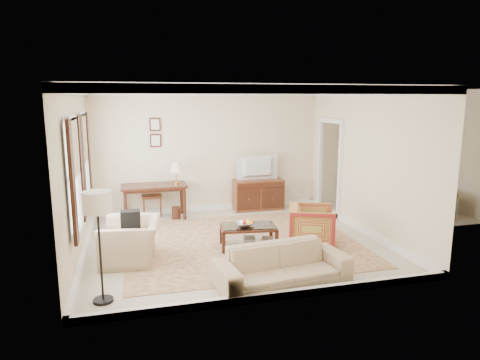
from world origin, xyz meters
name	(u,v)px	position (x,y,z in m)	size (l,w,h in m)	color
room_shell	(234,112)	(0.00, 0.00, 2.47)	(5.51, 5.01, 2.91)	beige
annex_bedroom	(402,198)	(4.49, 1.15, 0.34)	(3.00, 2.70, 2.90)	beige
window_front	(74,175)	(-2.70, -0.70, 1.55)	(0.12, 1.56, 1.80)	#CCB284
window_rear	(84,161)	(-2.70, 0.90, 1.55)	(0.12, 1.56, 1.80)	#CCB284
doorway	(329,169)	(2.71, 1.50, 1.08)	(0.10, 1.12, 2.25)	white
rug	(242,242)	(0.14, -0.07, 0.01)	(4.31, 3.70, 0.01)	brown
writing_desk	(154,190)	(-1.35, 2.04, 0.68)	(1.45, 0.72, 0.79)	#401D12
desk_chair	(151,193)	(-1.40, 2.39, 0.53)	(0.45, 0.45, 1.05)	brown
desk_lamp	(177,173)	(-0.84, 2.04, 1.04)	(0.32, 0.32, 0.50)	silver
framed_prints	(155,132)	(-1.25, 2.47, 1.94)	(0.25, 0.04, 0.68)	#401D12
sideboard	(258,195)	(1.17, 2.23, 0.38)	(1.22, 0.47, 0.75)	brown
tv	(259,160)	(1.17, 2.21, 1.25)	(0.98, 0.57, 0.13)	black
coffee_table	(248,231)	(0.18, -0.36, 0.33)	(1.08, 0.72, 0.43)	#401D12
fruit_bowl	(244,224)	(0.09, -0.41, 0.48)	(0.42, 0.42, 0.10)	silver
book_a	(244,238)	(0.11, -0.29, 0.17)	(0.28, 0.04, 0.38)	brown
book_b	(262,239)	(0.43, -0.40, 0.17)	(0.28, 0.03, 0.38)	brown
striped_armchair	(312,224)	(1.36, -0.53, 0.42)	(0.81, 0.76, 0.83)	maroon
club_armchair	(131,234)	(-1.91, -0.47, 0.47)	(1.08, 0.70, 0.94)	tan
backpack	(131,220)	(-1.90, -0.48, 0.72)	(0.32, 0.22, 0.40)	black
sofa	(282,259)	(0.23, -2.00, 0.39)	(1.98, 0.58, 0.77)	tan
floor_lamp	(97,210)	(-2.31, -1.91, 1.28)	(0.38, 0.38, 1.53)	black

